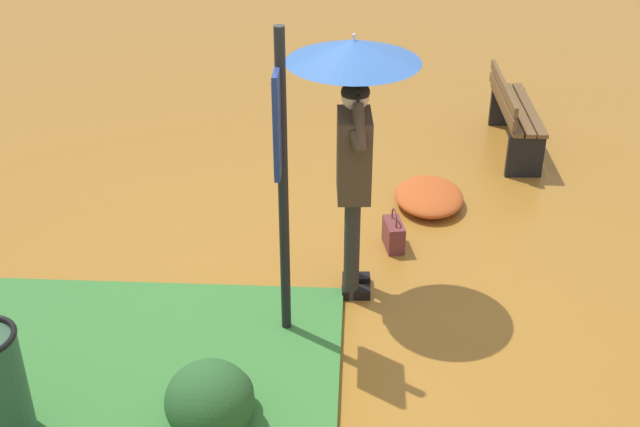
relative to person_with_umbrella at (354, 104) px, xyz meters
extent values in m
plane|color=#9E6623|center=(-0.14, 0.14, -1.55)|extent=(18.00, 18.00, 0.00)
cylinder|color=#2D2823|center=(-0.17, -0.01, -1.12)|extent=(0.12, 0.12, 0.86)
cylinder|color=#2D2823|center=(0.01, -0.01, -1.12)|extent=(0.12, 0.12, 0.86)
cube|color=black|center=(-0.17, -0.05, -1.51)|extent=(0.12, 0.23, 0.08)
cube|color=black|center=(0.01, -0.05, -1.51)|extent=(0.12, 0.23, 0.08)
cube|color=#473323|center=(-0.08, -0.01, -0.37)|extent=(0.39, 0.26, 0.64)
sphere|color=beige|center=(-0.08, -0.01, 0.09)|extent=(0.20, 0.20, 0.20)
ellipsoid|color=black|center=(-0.08, -0.01, 0.12)|extent=(0.20, 0.20, 0.15)
cylinder|color=#473323|center=(-0.29, -0.04, -0.16)|extent=(0.18, 0.13, 0.18)
cylinder|color=#473323|center=(-0.25, -0.05, -0.07)|extent=(0.24, 0.11, 0.33)
cube|color=black|center=(-0.17, -0.03, 0.07)|extent=(0.07, 0.02, 0.14)
cylinder|color=#473323|center=(0.08, -0.01, -0.13)|extent=(0.11, 0.10, 0.09)
cylinder|color=#473323|center=(0.07, 0.00, -0.04)|extent=(0.10, 0.09, 0.23)
cylinder|color=#A5A5AD|center=(0.06, 0.01, 0.27)|extent=(0.02, 0.02, 0.41)
cone|color=#264C8C|center=(0.06, 0.01, 0.37)|extent=(0.96, 0.96, 0.16)
sphere|color=#A5A5AD|center=(0.06, 0.01, 0.48)|extent=(0.02, 0.02, 0.02)
cylinder|color=black|center=(-0.63, 0.45, -0.40)|extent=(0.07, 0.07, 2.30)
cube|color=navy|center=(-0.63, 0.47, 0.15)|extent=(0.44, 0.04, 0.70)
cube|color=silver|center=(-0.63, 0.49, 0.15)|extent=(0.38, 0.01, 0.64)
cube|color=brown|center=(0.58, -0.36, -1.43)|extent=(0.32, 0.19, 0.24)
torus|color=brown|center=(0.58, -0.36, -1.27)|extent=(0.18, 0.05, 0.18)
cube|color=black|center=(1.98, -1.69, -1.33)|extent=(0.07, 0.36, 0.44)
cube|color=black|center=(3.26, -1.69, -1.33)|extent=(0.07, 0.36, 0.44)
cube|color=brown|center=(2.62, -1.81, -1.09)|extent=(1.40, 0.14, 0.04)
cube|color=brown|center=(2.62, -1.69, -1.09)|extent=(1.40, 0.14, 0.04)
cube|color=brown|center=(2.62, -1.57, -1.09)|extent=(1.40, 0.14, 0.04)
cube|color=brown|center=(2.62, -1.52, -0.99)|extent=(1.40, 0.08, 0.10)
cube|color=brown|center=(2.62, -1.52, -0.85)|extent=(1.40, 0.08, 0.10)
ellipsoid|color=#285628|center=(-1.67, 0.84, -1.30)|extent=(0.56, 0.56, 0.50)
ellipsoid|color=#1E421E|center=(-1.50, 0.75, -1.39)|extent=(0.33, 0.33, 0.33)
ellipsoid|color=#B74C1E|center=(1.35, -0.71, -1.46)|extent=(0.80, 0.64, 0.17)
camera|label=1|loc=(-5.46, -0.04, 2.23)|focal=46.31mm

